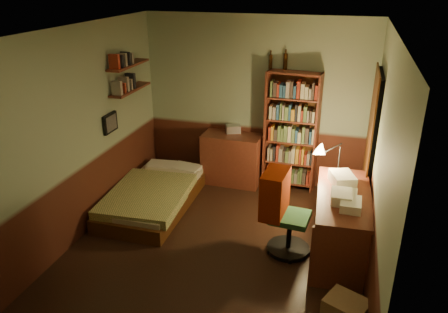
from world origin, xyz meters
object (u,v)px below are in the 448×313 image
(desk_lamp, at_px, (340,153))
(mini_stereo, at_px, (233,129))
(bookshelf, at_px, (291,132))
(desk, at_px, (341,224))
(dresser, at_px, (232,159))
(office_chair, at_px, (290,216))
(bed, at_px, (153,189))
(cardboard_box_b, at_px, (346,312))

(desk_lamp, bearing_deg, mini_stereo, 168.31)
(mini_stereo, xyz_separation_m, bookshelf, (0.92, -0.04, 0.05))
(mini_stereo, distance_m, desk, 2.44)
(dresser, xyz_separation_m, desk_lamp, (1.65, -0.90, 0.65))
(office_chair, bearing_deg, desk, 19.01)
(bed, bearing_deg, bookshelf, 32.41)
(mini_stereo, xyz_separation_m, office_chair, (1.18, -1.77, -0.38))
(desk_lamp, height_order, cardboard_box_b, desk_lamp)
(mini_stereo, distance_m, office_chair, 2.16)
(bookshelf, height_order, office_chair, bookshelf)
(cardboard_box_b, bearing_deg, desk, 95.77)
(mini_stereo, bearing_deg, dresser, -106.26)
(bed, height_order, bookshelf, bookshelf)
(desk, height_order, desk_lamp, desk_lamp)
(mini_stereo, relative_size, desk, 0.15)
(desk_lamp, relative_size, cardboard_box_b, 1.39)
(dresser, bearing_deg, desk, -38.77)
(desk, bearing_deg, desk_lamp, 97.16)
(dresser, bearing_deg, bookshelf, 6.96)
(bed, height_order, cardboard_box_b, bed)
(bed, distance_m, desk, 2.66)
(bed, height_order, desk, desk)
(desk_lamp, distance_m, office_chair, 1.05)
(bed, xyz_separation_m, cardboard_box_b, (2.75, -1.60, -0.14))
(bookshelf, bearing_deg, cardboard_box_b, -63.69)
(dresser, relative_size, cardboard_box_b, 2.37)
(bed, height_order, desk_lamp, desk_lamp)
(desk_lamp, xyz_separation_m, cardboard_box_b, (0.23, -1.77, -0.92))
(office_chair, bearing_deg, bed, 169.21)
(dresser, bearing_deg, mini_stereo, 98.57)
(dresser, height_order, desk, dresser)
(desk_lamp, distance_m, cardboard_box_b, 2.01)
(mini_stereo, distance_m, bookshelf, 0.92)
(office_chair, height_order, cardboard_box_b, office_chair)
(office_chair, bearing_deg, mini_stereo, 128.41)
(bed, distance_m, mini_stereo, 1.59)
(bookshelf, relative_size, desk, 1.25)
(mini_stereo, bearing_deg, office_chair, -79.44)
(dresser, height_order, mini_stereo, mini_stereo)
(mini_stereo, bearing_deg, bookshelf, -25.74)
(bed, xyz_separation_m, dresser, (0.88, 1.08, 0.13))
(dresser, distance_m, desk_lamp, 1.99)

